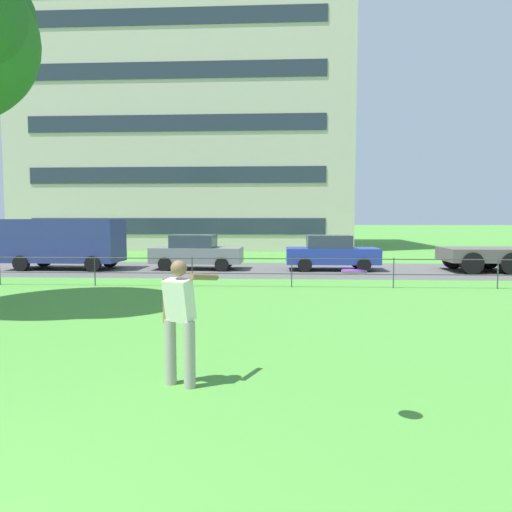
{
  "coord_description": "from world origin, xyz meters",
  "views": [
    {
      "loc": [
        2.99,
        -1.72,
        2.3
      ],
      "look_at": [
        2.39,
        9.16,
        1.41
      ],
      "focal_mm": 33.09,
      "sensor_mm": 36.0,
      "label": 1
    }
  ],
  "objects_px": {
    "frisbee": "(354,272)",
    "panel_van_far_left": "(65,241)",
    "car_grey_center": "(196,252)",
    "person_thrower": "(180,318)",
    "car_blue_far_right": "(331,252)",
    "apartment_building_background": "(195,139)"
  },
  "relations": [
    {
      "from": "frisbee",
      "to": "car_grey_center",
      "type": "distance_m",
      "value": 16.46
    },
    {
      "from": "panel_van_far_left",
      "to": "car_grey_center",
      "type": "distance_m",
      "value": 5.9
    },
    {
      "from": "panel_van_far_left",
      "to": "apartment_building_background",
      "type": "height_order",
      "value": "apartment_building_background"
    },
    {
      "from": "person_thrower",
      "to": "frisbee",
      "type": "height_order",
      "value": "frisbee"
    },
    {
      "from": "car_blue_far_right",
      "to": "apartment_building_background",
      "type": "bearing_deg",
      "value": 116.82
    },
    {
      "from": "apartment_building_background",
      "to": "person_thrower",
      "type": "bearing_deg",
      "value": -80.05
    },
    {
      "from": "frisbee",
      "to": "car_grey_center",
      "type": "relative_size",
      "value": 0.08
    },
    {
      "from": "car_blue_far_right",
      "to": "panel_van_far_left",
      "type": "bearing_deg",
      "value": -178.91
    },
    {
      "from": "frisbee",
      "to": "car_blue_far_right",
      "type": "height_order",
      "value": "frisbee"
    },
    {
      "from": "panel_van_far_left",
      "to": "car_grey_center",
      "type": "height_order",
      "value": "panel_van_far_left"
    },
    {
      "from": "car_grey_center",
      "to": "apartment_building_background",
      "type": "distance_m",
      "value": 20.41
    },
    {
      "from": "person_thrower",
      "to": "apartment_building_background",
      "type": "relative_size",
      "value": 0.07
    },
    {
      "from": "apartment_building_background",
      "to": "frisbee",
      "type": "bearing_deg",
      "value": -76.93
    },
    {
      "from": "car_blue_far_right",
      "to": "frisbee",
      "type": "bearing_deg",
      "value": -95.11
    },
    {
      "from": "person_thrower",
      "to": "frisbee",
      "type": "relative_size",
      "value": 5.14
    },
    {
      "from": "person_thrower",
      "to": "panel_van_far_left",
      "type": "bearing_deg",
      "value": 120.17
    },
    {
      "from": "frisbee",
      "to": "panel_van_far_left",
      "type": "relative_size",
      "value": 0.07
    },
    {
      "from": "frisbee",
      "to": "panel_van_far_left",
      "type": "height_order",
      "value": "panel_van_far_left"
    },
    {
      "from": "panel_van_far_left",
      "to": "car_blue_far_right",
      "type": "xyz_separation_m",
      "value": [
        11.87,
        0.23,
        -0.49
      ]
    },
    {
      "from": "person_thrower",
      "to": "car_blue_far_right",
      "type": "bearing_deg",
      "value": 76.23
    },
    {
      "from": "person_thrower",
      "to": "car_grey_center",
      "type": "height_order",
      "value": "person_thrower"
    },
    {
      "from": "person_thrower",
      "to": "apartment_building_background",
      "type": "bearing_deg",
      "value": 99.95
    }
  ]
}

